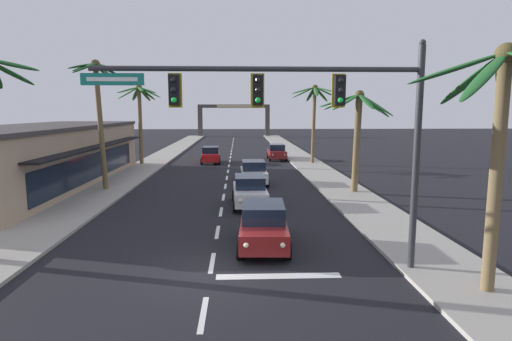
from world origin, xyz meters
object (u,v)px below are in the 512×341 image
(palm_right_second, at_px, (358,121))
(storefront_strip_left, at_px, (43,156))
(sedan_fifth_in_queue, at_px, (254,172))
(palm_left_third, at_px, (140,106))
(traffic_signal_mast, at_px, (313,111))
(sedan_lead_at_stop_bar, at_px, (263,225))
(sedan_oncoming_far, at_px, (211,155))
(sedan_parked_nearest_kerb, at_px, (277,152))
(town_gateway_arch, at_px, (234,116))
(palm_right_nearest, at_px, (501,116))
(palm_left_second, at_px, (98,95))
(palm_right_third, at_px, (314,106))
(sedan_third_in_queue, at_px, (250,191))

(palm_right_second, height_order, storefront_strip_left, palm_right_second)
(sedan_fifth_in_queue, xyz_separation_m, palm_left_third, (-10.57, 11.26, 4.83))
(traffic_signal_mast, bearing_deg, storefront_strip_left, 133.83)
(sedan_lead_at_stop_bar, bearing_deg, palm_right_second, 57.63)
(sedan_fifth_in_queue, distance_m, sedan_oncoming_far, 13.06)
(sedan_lead_at_stop_bar, relative_size, sedan_parked_nearest_kerb, 1.01)
(sedan_fifth_in_queue, bearing_deg, town_gateway_arch, 92.00)
(sedan_fifth_in_queue, height_order, palm_right_nearest, palm_right_nearest)
(sedan_parked_nearest_kerb, distance_m, palm_left_second, 22.42)
(traffic_signal_mast, relative_size, palm_right_third, 1.35)
(traffic_signal_mast, height_order, palm_right_third, palm_right_third)
(sedan_lead_at_stop_bar, relative_size, sedan_third_in_queue, 1.00)
(sedan_parked_nearest_kerb, bearing_deg, sedan_oncoming_far, -159.25)
(traffic_signal_mast, bearing_deg, town_gateway_arch, 92.50)
(sedan_oncoming_far, bearing_deg, town_gateway_arch, 87.58)
(sedan_oncoming_far, height_order, town_gateway_arch, town_gateway_arch)
(sedan_oncoming_far, xyz_separation_m, palm_right_nearest, (9.97, -31.22, 4.25))
(palm_left_third, relative_size, town_gateway_arch, 0.52)
(sedan_fifth_in_queue, relative_size, storefront_strip_left, 0.19)
(sedan_fifth_in_queue, bearing_deg, sedan_parked_nearest_kerb, 78.57)
(palm_left_third, relative_size, palm_right_nearest, 1.10)
(palm_left_second, relative_size, town_gateway_arch, 0.57)
(town_gateway_arch, bearing_deg, palm_right_nearest, -83.97)
(palm_right_second, bearing_deg, palm_left_third, 138.45)
(sedan_fifth_in_queue, height_order, palm_left_third, palm_left_third)
(sedan_third_in_queue, height_order, sedan_parked_nearest_kerb, same)
(traffic_signal_mast, bearing_deg, palm_right_third, 79.66)
(sedan_oncoming_far, distance_m, palm_left_second, 16.83)
(sedan_lead_at_stop_bar, xyz_separation_m, palm_right_nearest, (6.17, -4.64, 4.25))
(palm_left_second, bearing_deg, sedan_oncoming_far, 67.22)
(sedan_third_in_queue, xyz_separation_m, storefront_strip_left, (-14.27, 6.80, 1.28))
(sedan_fifth_in_queue, bearing_deg, storefront_strip_left, -178.98)
(sedan_fifth_in_queue, bearing_deg, palm_right_nearest, -72.14)
(sedan_parked_nearest_kerb, bearing_deg, palm_right_nearest, -84.94)
(sedan_oncoming_far, bearing_deg, sedan_third_in_queue, -79.96)
(traffic_signal_mast, relative_size, sedan_third_in_queue, 2.34)
(sedan_parked_nearest_kerb, distance_m, town_gateway_arch, 42.95)
(palm_left_third, bearing_deg, palm_left_second, -87.97)
(palm_right_third, bearing_deg, sedan_parked_nearest_kerb, 129.54)
(palm_left_second, bearing_deg, town_gateway_arch, 82.31)
(sedan_lead_at_stop_bar, height_order, sedan_oncoming_far, same)
(sedan_third_in_queue, bearing_deg, sedan_parked_nearest_kerb, 80.99)
(sedan_oncoming_far, relative_size, palm_left_second, 0.53)
(traffic_signal_mast, bearing_deg, sedan_lead_at_stop_bar, 116.16)
(town_gateway_arch, bearing_deg, sedan_third_in_queue, -88.63)
(sedan_parked_nearest_kerb, relative_size, palm_right_third, 0.57)
(palm_left_third, height_order, storefront_strip_left, palm_left_third)
(sedan_oncoming_far, relative_size, palm_right_second, 0.69)
(sedan_parked_nearest_kerb, xyz_separation_m, town_gateway_arch, (-5.07, 42.51, 3.42))
(sedan_parked_nearest_kerb, height_order, palm_right_third, palm_right_third)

